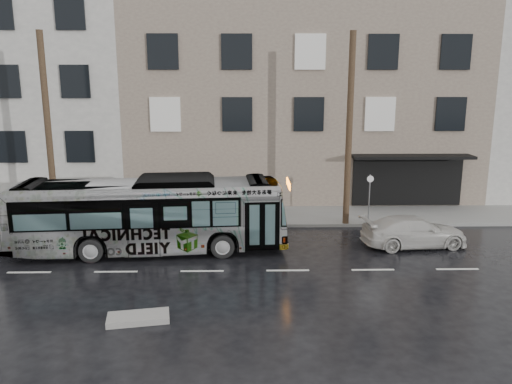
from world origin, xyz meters
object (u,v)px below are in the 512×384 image
at_px(bus, 149,215).
at_px(utility_pole_front, 349,131).
at_px(sign_post, 369,199).
at_px(dark_sedan, 30,234).
at_px(utility_pole_rear, 48,131).
at_px(white_sedan, 414,231).

bearing_deg(bus, utility_pole_front, -72.87).
height_order(sign_post, dark_sedan, sign_post).
bearing_deg(dark_sedan, sign_post, -84.03).
xyz_separation_m(utility_pole_rear, dark_sedan, (0.07, -3.14, -4.00)).
relative_size(utility_pole_front, dark_sedan, 2.28).
height_order(utility_pole_front, white_sedan, utility_pole_front).
relative_size(bus, dark_sedan, 2.83).
bearing_deg(utility_pole_front, utility_pole_rear, 180.00).
relative_size(utility_pole_front, sign_post, 3.75).
height_order(utility_pole_rear, white_sedan, utility_pole_rear).
distance_m(bus, white_sedan, 11.18).
relative_size(sign_post, dark_sedan, 0.61).
relative_size(sign_post, bus, 0.21).
xyz_separation_m(utility_pole_front, sign_post, (1.10, 0.00, -3.30)).
bearing_deg(sign_post, utility_pole_rear, 180.00).
distance_m(utility_pole_rear, sign_post, 15.46).
xyz_separation_m(bus, white_sedan, (11.13, 0.40, -0.91)).
xyz_separation_m(sign_post, white_sedan, (1.21, -3.07, -0.70)).
bearing_deg(utility_pole_rear, bus, -33.81).
distance_m(utility_pole_front, utility_pole_rear, 14.00).
bearing_deg(dark_sedan, utility_pole_front, -83.13).
bearing_deg(bus, sign_post, -75.07).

